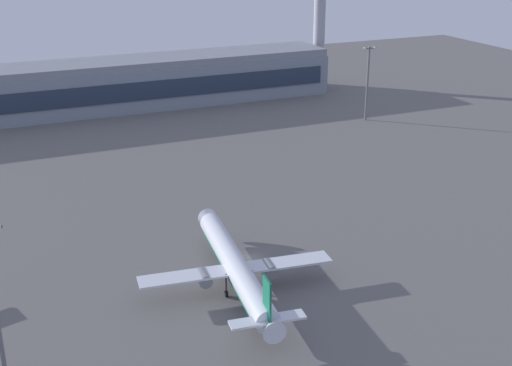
{
  "coord_description": "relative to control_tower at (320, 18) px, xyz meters",
  "views": [
    {
      "loc": [
        -47.22,
        -108.88,
        60.59
      ],
      "look_at": [
        12.53,
        26.72,
        4.0
      ],
      "focal_mm": 48.49,
      "sensor_mm": 36.0,
      "label": 1
    }
  ],
  "objects": [
    {
      "name": "ground_plane",
      "position": [
        -81.88,
        -124.57,
        -25.91
      ],
      "size": [
        416.0,
        416.0,
        0.0
      ],
      "primitive_type": "plane",
      "color": "#605E5B"
    },
    {
      "name": "terminal_building",
      "position": [
        -83.09,
        -2.74,
        -17.81
      ],
      "size": [
        159.38,
        22.4,
        16.4
      ],
      "color": "gray",
      "rests_on": "ground"
    },
    {
      "name": "control_tower",
      "position": [
        0.0,
        0.0,
        0.0
      ],
      "size": [
        8.0,
        8.0,
        45.27
      ],
      "color": "#A8A8B2",
      "rests_on": "ground"
    },
    {
      "name": "airplane_terminal_side",
      "position": [
        -89.31,
        -134.57,
        -21.65
      ],
      "size": [
        34.23,
        43.86,
        11.25
      ],
      "rotation": [
        0.0,
        0.0,
        -0.12
      ],
      "color": "silver",
      "rests_on": "ground"
    },
    {
      "name": "apron_light_east",
      "position": [
        -9.6,
        -50.02,
        -12.27
      ],
      "size": [
        4.8,
        0.9,
        23.65
      ],
      "color": "slate",
      "rests_on": "ground"
    }
  ]
}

